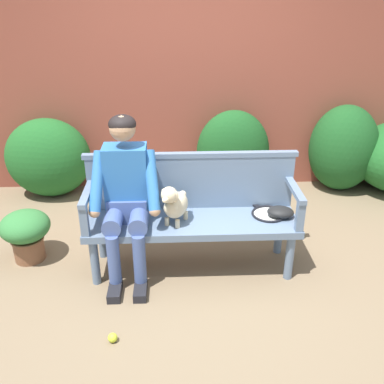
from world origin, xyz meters
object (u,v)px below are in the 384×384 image
at_px(tennis_ball, 113,338).
at_px(person_seated, 126,192).
at_px(dog_on_bench, 174,204).
at_px(tennis_racket, 266,212).
at_px(baseball_glove, 280,212).
at_px(potted_plant, 26,232).
at_px(garden_bench, 192,226).

bearing_deg(tennis_ball, person_seated, 86.06).
height_order(dog_on_bench, tennis_racket, dog_on_bench).
relative_size(dog_on_bench, tennis_ball, 5.47).
xyz_separation_m(tennis_racket, baseball_glove, (0.10, -0.06, 0.04)).
relative_size(person_seated, baseball_glove, 6.07).
xyz_separation_m(baseball_glove, potted_plant, (-2.17, 0.17, -0.23)).
xyz_separation_m(dog_on_bench, tennis_racket, (0.77, 0.14, -0.17)).
bearing_deg(potted_plant, tennis_racket, -2.96).
distance_m(person_seated, tennis_ball, 1.10).
bearing_deg(tennis_racket, baseball_glove, -32.09).
distance_m(tennis_racket, baseball_glove, 0.13).
bearing_deg(tennis_ball, dog_on_bench, 60.99).
relative_size(dog_on_bench, tennis_racket, 0.64).
xyz_separation_m(dog_on_bench, tennis_ball, (-0.44, -0.79, -0.61)).
xyz_separation_m(garden_bench, tennis_ball, (-0.58, -0.86, -0.37)).
relative_size(tennis_racket, baseball_glove, 2.56).
relative_size(baseball_glove, potted_plant, 0.47).
bearing_deg(tennis_racket, garden_bench, -173.36).
xyz_separation_m(person_seated, tennis_ball, (-0.06, -0.84, -0.70)).
distance_m(person_seated, potted_plant, 1.04).
relative_size(tennis_racket, potted_plant, 1.21).
height_order(person_seated, tennis_ball, person_seated).
height_order(garden_bench, baseball_glove, baseball_glove).
distance_m(dog_on_bench, tennis_racket, 0.81).
distance_m(garden_bench, person_seated, 0.62).
height_order(person_seated, tennis_racket, person_seated).
height_order(tennis_racket, potted_plant, tennis_racket).
xyz_separation_m(baseball_glove, tennis_ball, (-1.32, -0.87, -0.48)).
bearing_deg(garden_bench, person_seated, -178.40).
bearing_deg(dog_on_bench, person_seated, 172.42).
xyz_separation_m(tennis_racket, tennis_ball, (-1.21, -0.93, -0.44)).
height_order(garden_bench, tennis_ball, garden_bench).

